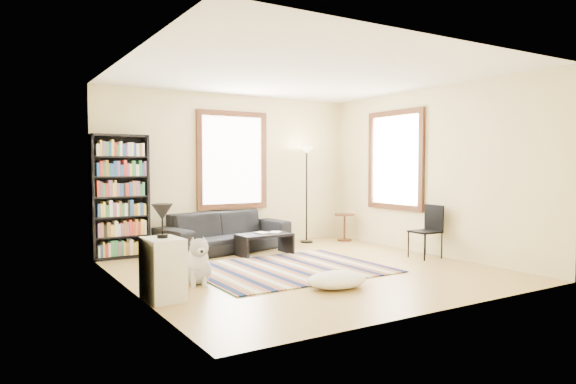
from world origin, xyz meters
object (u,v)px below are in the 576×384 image
bookshelf (120,197)px  floor_cushion (337,280)px  coffee_table (264,244)px  side_table (345,227)px  floor_lamp (307,195)px  dog (196,260)px  white_cabinet (163,269)px  sofa (225,232)px  folding_chair (425,232)px

bookshelf → floor_cushion: bookshelf is taller
coffee_table → side_table: (2.15, 0.58, 0.09)m
floor_lamp → side_table: (0.77, -0.21, -0.66)m
dog → white_cabinet: bearing=-127.4°
bookshelf → coffee_table: (2.13, -0.96, -0.82)m
sofa → dog: sofa is taller
white_cabinet → sofa: bearing=49.9°
coffee_table → white_cabinet: size_ratio=1.29×
floor_cushion → floor_lamp: bearing=62.3°
coffee_table → sofa: bearing=120.0°
bookshelf → sofa: bearing=-8.9°
side_table → dog: bearing=-153.2°
sofa → floor_cushion: bearing=-101.1°
coffee_table → side_table: side_table is taller
bookshelf → coffee_table: bookshelf is taller
white_cabinet → floor_lamp: bearing=32.7°
sofa → coffee_table: 0.82m
sofa → white_cabinet: (-1.96, -2.64, 0.01)m
sofa → floor_cushion: sofa is taller
floor_cushion → white_cabinet: white_cabinet is taller
coffee_table → floor_lamp: bearing=29.9°
coffee_table → bookshelf: bearing=155.7°
coffee_table → dog: 2.23m
folding_chair → white_cabinet: 4.46m
floor_cushion → side_table: 3.95m
floor_lamp → side_table: 1.04m
bookshelf → folding_chair: bearing=-31.3°
white_cabinet → dog: size_ratio=1.17×
white_cabinet → dog: white_cabinet is taller
side_table → coffee_table: bearing=-164.9°
dog → side_table: bearing=36.5°
floor_cushion → side_table: (2.49, 3.06, 0.17)m
bookshelf → dog: 2.48m
floor_cushion → dog: dog is taller
folding_chair → dog: size_ratio=1.43×
side_table → folding_chair: (-0.05, -2.19, 0.16)m
dog → floor_lamp: bearing=44.6°
bookshelf → white_cabinet: size_ratio=2.86×
dog → coffee_table: bearing=48.1°
floor_cushion → side_table: side_table is taller
sofa → coffee_table: size_ratio=2.62×
side_table → floor_lamp: bearing=164.6°
bookshelf → floor_cushion: bearing=-62.6°
folding_chair → dog: bearing=177.9°
side_table → folding_chair: size_ratio=0.63×
bookshelf → white_cabinet: bookshelf is taller
white_cabinet → floor_cushion: bearing=-18.5°
coffee_table → side_table: size_ratio=1.67×
bookshelf → side_table: 4.35m
side_table → bookshelf: bearing=174.9°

